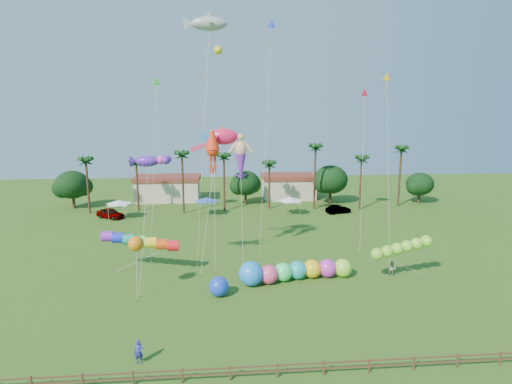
{
  "coord_description": "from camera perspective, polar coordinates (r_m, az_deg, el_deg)",
  "views": [
    {
      "loc": [
        -3.28,
        -28.54,
        16.39
      ],
      "look_at": [
        0.0,
        10.0,
        9.0
      ],
      "focal_mm": 28.0,
      "sensor_mm": 36.0,
      "label": 1
    }
  ],
  "objects": [
    {
      "name": "caterpillar_inflatable",
      "position": [
        41.11,
        5.16,
        -11.19
      ],
      "size": [
        11.95,
        3.73,
        2.43
      ],
      "rotation": [
        0.0,
        0.0,
        0.16
      ],
      "color": "#FE4284",
      "rests_on": "ground"
    },
    {
      "name": "green_worm",
      "position": [
        41.8,
        16.92,
        -8.47
      ],
      "size": [
        9.22,
        2.78,
        3.65
      ],
      "color": "#81DB30",
      "rests_on": "ground"
    },
    {
      "name": "rainbow_tube",
      "position": [
        42.98,
        -14.47,
        -7.52
      ],
      "size": [
        8.71,
        2.23,
        3.69
      ],
      "color": "red",
      "rests_on": "ground"
    },
    {
      "name": "tree_line",
      "position": [
        73.86,
        0.52,
        1.37
      ],
      "size": [
        69.46,
        8.91,
        11.0
      ],
      "color": "#3A2819",
      "rests_on": "ground"
    },
    {
      "name": "fence",
      "position": [
        27.71,
        3.07,
        -23.91
      ],
      "size": [
        36.12,
        0.12,
        1.0
      ],
      "color": "brown",
      "rests_on": "ground"
    },
    {
      "name": "delta_kite_blue",
      "position": [
        48.2,
        2.19,
        21.93
      ],
      "size": [
        2.31,
        3.65,
        26.98
      ],
      "color": "#1A34F2",
      "rests_on": "ground"
    },
    {
      "name": "merman_kite",
      "position": [
        44.61,
        -2.18,
        4.65
      ],
      "size": [
        2.08,
        4.84,
        14.01
      ],
      "color": "#EBB385",
      "rests_on": "ground"
    },
    {
      "name": "shark_kite",
      "position": [
        48.91,
        -6.73,
        22.76
      ],
      "size": [
        5.51,
        7.4,
        27.56
      ],
      "color": "#979EA5",
      "rests_on": "ground"
    },
    {
      "name": "lobster_kite",
      "position": [
        40.45,
        -15.26,
        4.28
      ],
      "size": [
        4.1,
        5.83,
        12.83
      ],
      "color": "#5B24B7",
      "rests_on": "ground"
    },
    {
      "name": "car_b",
      "position": [
        69.61,
        11.67,
        -2.44
      ],
      "size": [
        4.5,
        2.58,
        1.4
      ],
      "primitive_type": "imported",
      "rotation": [
        0.0,
        0.0,
        1.85
      ],
      "color": "#4C4C54",
      "rests_on": "ground"
    },
    {
      "name": "ground",
      "position": [
        33.08,
        1.55,
        -18.89
      ],
      "size": [
        160.0,
        160.0,
        0.0
      ],
      "primitive_type": "plane",
      "color": "#285116",
      "rests_on": "ground"
    },
    {
      "name": "blue_ball",
      "position": [
        37.93,
        -5.34,
        -13.3
      ],
      "size": [
        1.84,
        1.84,
        1.84
      ],
      "primitive_type": "sphere",
      "color": "blue",
      "rests_on": "ground"
    },
    {
      "name": "squid_kite",
      "position": [
        43.66,
        -6.23,
        5.93
      ],
      "size": [
        2.46,
        5.1,
        14.97
      ],
      "color": "red",
      "rests_on": "ground"
    },
    {
      "name": "fish_kite",
      "position": [
        45.01,
        -4.68,
        7.88
      ],
      "size": [
        5.07,
        6.86,
        15.13
      ],
      "color": "#F51B53",
      "rests_on": "ground"
    },
    {
      "name": "spectator_a",
      "position": [
        29.83,
        -16.4,
        -21.06
      ],
      "size": [
        0.66,
        0.48,
        1.7
      ],
      "primitive_type": "imported",
      "rotation": [
        0.0,
        0.0,
        -0.12
      ],
      "color": "#2B2C97",
      "rests_on": "ground"
    },
    {
      "name": "delta_kite_green",
      "position": [
        47.66,
        -14.07,
        14.49
      ],
      "size": [
        1.57,
        4.11,
        20.7
      ],
      "color": "#39F240",
      "rests_on": "ground"
    },
    {
      "name": "delta_kite_yellow",
      "position": [
        47.96,
        18.18,
        14.74
      ],
      "size": [
        1.17,
        4.78,
        21.12
      ],
      "color": "gold",
      "rests_on": "ground"
    },
    {
      "name": "car_a",
      "position": [
        69.12,
        -20.1,
        -2.87
      ],
      "size": [
        5.13,
        4.21,
        1.65
      ],
      "primitive_type": "imported",
      "rotation": [
        0.0,
        0.0,
        1.01
      ],
      "color": "#4C4C54",
      "rests_on": "ground"
    },
    {
      "name": "tent_row",
      "position": [
        66.35,
        -7.11,
        -1.13
      ],
      "size": [
        31.0,
        4.0,
        0.6
      ],
      "color": "white",
      "rests_on": "ground"
    },
    {
      "name": "spectator_b",
      "position": [
        44.34,
        18.86,
        -10.35
      ],
      "size": [
        0.99,
        0.91,
        1.64
      ],
      "primitive_type": "imported",
      "rotation": [
        0.0,
        0.0,
        -0.46
      ],
      "color": "#A19D86",
      "rests_on": "ground"
    },
    {
      "name": "delta_kite_red",
      "position": [
        51.53,
        15.24,
        12.92
      ],
      "size": [
        1.75,
        4.55,
        19.62
      ],
      "color": "red",
      "rests_on": "ground"
    },
    {
      "name": "buildings_row",
      "position": [
        79.85,
        -4.65,
        0.4
      ],
      "size": [
        35.0,
        7.0,
        4.0
      ],
      "color": "beige",
      "rests_on": "ground"
    },
    {
      "name": "orange_ball_kite",
      "position": [
        37.8,
        -16.78,
        -7.09
      ],
      "size": [
        1.4,
        1.82,
        5.77
      ],
      "color": "orange",
      "rests_on": "ground"
    }
  ]
}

